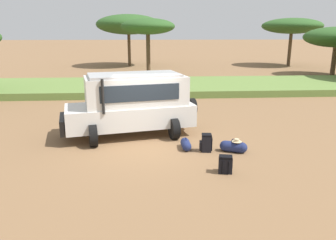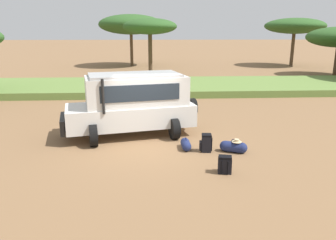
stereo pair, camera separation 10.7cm
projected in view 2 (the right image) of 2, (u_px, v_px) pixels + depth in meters
The scene contains 10 objects.
ground_plane at pixel (149, 146), 11.86m from camera, with size 320.00×320.00×0.00m, color olive.
grass_bank at pixel (149, 86), 23.31m from camera, with size 120.00×7.00×0.44m.
safari_vehicle at pixel (133, 103), 12.82m from camera, with size 5.48×3.39×2.44m.
backpack_beside_front_wheel at pixel (206, 143), 11.21m from camera, with size 0.45×0.36×0.62m.
backpack_cluster_center at pixel (225, 165), 9.52m from camera, with size 0.44×0.41×0.52m.
duffel_bag_low_black_case at pixel (233, 147), 11.18m from camera, with size 0.90×0.59×0.47m.
duffel_bag_soft_canvas at pixel (186, 144), 11.51m from camera, with size 0.33×0.82×0.42m.
acacia_tree_left_mid at pixel (131, 25), 38.26m from camera, with size 7.50×8.23×5.96m.
acacia_tree_centre_back at pixel (150, 27), 28.60m from camera, with size 4.75×5.09×5.14m.
acacia_tree_right_mid at pixel (295, 26), 38.26m from camera, with size 6.92×7.05×5.55m.
Camera 2 is at (0.04, -11.22, 3.99)m, focal length 35.00 mm.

